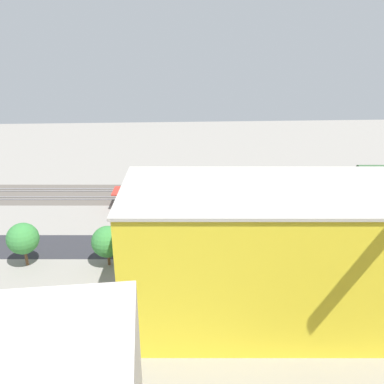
% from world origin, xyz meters
% --- Properties ---
extents(ground_plane, '(202.16, 202.16, 0.00)m').
position_xyz_m(ground_plane, '(0.00, 0.00, 0.00)').
color(ground_plane, gray).
rests_on(ground_plane, ground).
extents(rail_bed, '(126.87, 19.80, 0.01)m').
position_xyz_m(rail_bed, '(0.00, -19.95, 0.00)').
color(rail_bed, '#5B544C').
rests_on(rail_bed, ground).
extents(street_asphalt, '(126.65, 15.54, 0.01)m').
position_xyz_m(street_asphalt, '(0.00, 5.50, 0.00)').
color(street_asphalt, '#2D2D33').
rests_on(street_asphalt, ground).
extents(track_rails, '(126.18, 13.38, 0.12)m').
position_xyz_m(track_rails, '(0.00, -19.95, 0.18)').
color(track_rails, '#9E9EA8').
rests_on(track_rails, ground).
extents(platform_canopy_near, '(48.10, 7.62, 4.26)m').
position_xyz_m(platform_canopy_near, '(1.93, -12.34, 4.07)').
color(platform_canopy_near, '#B73328').
rests_on(platform_canopy_near, ground).
extents(locomotive, '(14.10, 3.44, 5.09)m').
position_xyz_m(locomotive, '(-18.63, -22.58, 1.80)').
color(locomotive, black).
rests_on(locomotive, ground).
extents(parked_car_1, '(4.37, 2.05, 1.64)m').
position_xyz_m(parked_car_1, '(-21.85, 2.19, 0.72)').
color(parked_car_1, black).
rests_on(parked_car_1, ground).
extents(parked_car_2, '(4.30, 1.81, 1.61)m').
position_xyz_m(parked_car_2, '(-14.69, 1.85, 0.72)').
color(parked_car_2, black).
rests_on(parked_car_2, ground).
extents(parked_car_3, '(4.28, 1.88, 1.80)m').
position_xyz_m(parked_car_3, '(-7.02, 1.91, 0.80)').
color(parked_car_3, black).
rests_on(parked_car_3, ground).
extents(parked_car_4, '(4.19, 2.06, 1.65)m').
position_xyz_m(parked_car_4, '(0.30, 2.33, 0.73)').
color(parked_car_4, black).
rests_on(parked_car_4, ground).
extents(parked_car_5, '(4.59, 2.06, 1.74)m').
position_xyz_m(parked_car_5, '(7.96, 1.94, 0.78)').
color(parked_car_5, black).
rests_on(parked_car_5, ground).
extents(construction_building, '(38.31, 18.57, 19.22)m').
position_xyz_m(construction_building, '(0.08, 24.98, 9.61)').
color(construction_building, yellow).
rests_on(construction_building, ground).
extents(construction_roof_slab, '(38.94, 19.20, 0.40)m').
position_xyz_m(construction_roof_slab, '(0.08, 24.98, 19.42)').
color(construction_roof_slab, '#B7B2A8').
rests_on(construction_roof_slab, construction_building).
extents(box_truck_0, '(9.20, 2.51, 3.45)m').
position_xyz_m(box_truck_0, '(-1.58, 9.81, 1.70)').
color(box_truck_0, black).
rests_on(box_truck_0, ground).
extents(street_tree_0, '(5.08, 5.08, 7.78)m').
position_xyz_m(street_tree_0, '(-24.29, 10.27, 5.23)').
color(street_tree_0, brown).
rests_on(street_tree_0, ground).
extents(street_tree_1, '(5.38, 5.38, 7.92)m').
position_xyz_m(street_tree_1, '(37.95, 9.91, 5.21)').
color(street_tree_1, brown).
rests_on(street_tree_1, ground).
extents(street_tree_2, '(5.41, 5.41, 7.27)m').
position_xyz_m(street_tree_2, '(23.73, 10.53, 4.55)').
color(street_tree_2, brown).
rests_on(street_tree_2, ground).
extents(street_tree_3, '(4.21, 4.21, 7.34)m').
position_xyz_m(street_tree_3, '(5.09, 9.73, 5.19)').
color(street_tree_3, brown).
rests_on(street_tree_3, ground).
extents(street_tree_4, '(4.16, 4.16, 6.84)m').
position_xyz_m(street_tree_4, '(-8.33, 10.91, 4.73)').
color(street_tree_4, brown).
rests_on(street_tree_4, ground).
extents(street_tree_5, '(5.64, 5.64, 8.56)m').
position_xyz_m(street_tree_5, '(3.71, 11.20, 5.71)').
color(street_tree_5, brown).
rests_on(street_tree_5, ground).
extents(traffic_light, '(0.50, 0.36, 7.07)m').
position_xyz_m(traffic_light, '(-1.48, 10.31, 4.65)').
color(traffic_light, '#333333').
rests_on(traffic_light, ground).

